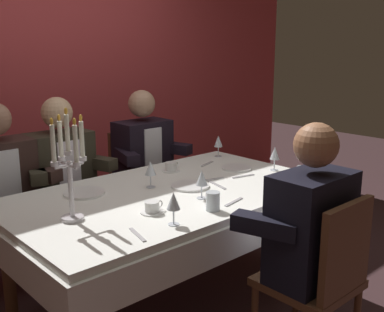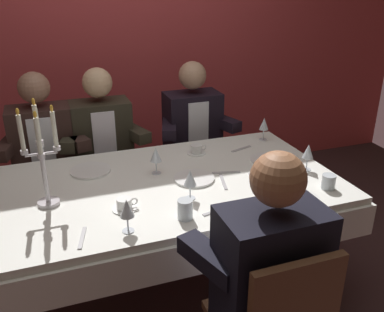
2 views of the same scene
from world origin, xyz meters
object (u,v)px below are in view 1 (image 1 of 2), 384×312
Objects in this scene: candelabra at (70,169)px; dinner_plate_3 at (84,193)px; wine_glass_0 at (275,154)px; wine_glass_2 at (202,179)px; dinner_plate_2 at (289,187)px; wine_glass_4 at (218,142)px; dinner_plate_1 at (190,186)px; coffee_cup_1 at (152,208)px; seated_diner_3 at (143,154)px; water_tumbler_1 at (302,173)px; seated_diner_0 at (0,181)px; dinner_plate_0 at (237,168)px; dining_table at (170,209)px; water_tumbler_0 at (213,201)px; wine_glass_3 at (173,202)px; wine_glass_1 at (150,169)px; seated_diner_2 at (312,227)px; seated_diner_1 at (60,170)px; coffee_cup_0 at (171,167)px.

candelabra reaches higher than dinner_plate_3.
wine_glass_0 and wine_glass_2 have the same top height.
wine_glass_4 is at bearing 73.38° from dinner_plate_2.
dinner_plate_1 is 0.60m from dinner_plate_2.
coffee_cup_1 is 1.35m from seated_diner_3.
coffee_cup_1 is at bearing -175.16° from wine_glass_0.
water_tumbler_1 is 0.07× the size of seated_diner_0.
water_tumbler_1 is (0.13, -0.45, 0.03)m from dinner_plate_0.
seated_diner_3 reaches higher than dinner_plate_0.
seated_diner_0 reaches higher than dining_table.
wine_glass_4 is (0.82, 0.41, 0.24)m from dining_table.
dinner_plate_3 is at bearing -145.01° from seated_diner_3.
water_tumbler_1 is at bearing 2.02° from water_tumbler_0.
wine_glass_3 is at bearing -127.65° from dining_table.
dinner_plate_1 reaches higher than dining_table.
wine_glass_1 is (-0.04, 0.12, 0.23)m from dining_table.
water_tumbler_0 is at bearing 112.67° from seated_diner_2.
dining_table is at bearing -70.27° from wine_glass_1.
seated_diner_2 is at bearing -79.11° from wine_glass_1.
dining_table is 8.96× the size of dinner_plate_2.
seated_diner_3 is at bearing 0.00° from seated_diner_1.
wine_glass_0 is 0.26m from water_tumbler_1.
water_tumbler_1 is (0.79, -0.38, 0.16)m from dining_table.
coffee_cup_0 is at bearing 50.95° from wine_glass_3.
dinner_plate_2 is at bearing -21.90° from wine_glass_2.
coffee_cup_0 is 0.11× the size of seated_diner_2.
dinner_plate_3 is at bearing 161.42° from wine_glass_0.
seated_diner_0 is (-0.81, 0.92, -0.01)m from dinner_plate_1.
seated_diner_2 is at bearing -77.26° from seated_diner_1.
water_tumbler_1 is 1.31m from seated_diner_3.
dinner_plate_1 is 0.19× the size of seated_diner_0.
coffee_cup_1 is (-0.44, -0.20, 0.02)m from dinner_plate_1.
dinner_plate_2 is 0.17× the size of seated_diner_0.
coffee_cup_1 reaches higher than dinner_plate_0.
dining_table is 11.83× the size of wine_glass_3.
seated_diner_3 is at bearing 80.23° from seated_diner_2.
water_tumbler_0 is at bearing -115.87° from dinner_plate_1.
candelabra is at bearing -175.10° from dinner_plate_0.
wine_glass_0 reaches higher than water_tumbler_0.
water_tumbler_1 is at bearing -54.60° from coffee_cup_0.
water_tumbler_0 is 0.75× the size of coffee_cup_0.
dinner_plate_0 is 1.58× the size of coffee_cup_0.
water_tumbler_0 reaches higher than dinner_plate_1.
wine_glass_4 reaches higher than dinner_plate_1.
wine_glass_1 is at bearing 103.40° from wine_glass_2.
water_tumbler_0 is at bearing -30.78° from candelabra.
wine_glass_0 is 0.90m from wine_glass_1.
dinner_plate_2 is 1.64× the size of coffee_cup_0.
wine_glass_1 reaches higher than water_tumbler_1.
dinner_plate_0 is 0.69m from wine_glass_2.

